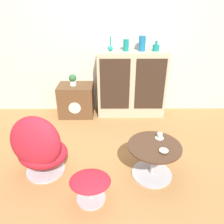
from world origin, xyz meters
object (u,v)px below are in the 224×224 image
at_px(potted_plant, 73,80).
at_px(ottoman, 90,184).
at_px(tv_console, 76,100).
at_px(sideboard, 131,84).
at_px(coffee_table, 153,158).
at_px(teacup, 160,136).
at_px(egg_chair, 39,148).
at_px(bowl, 164,150).
at_px(vase_leftmost, 111,47).
at_px(vase_inner_left, 126,45).
at_px(vase_inner_right, 142,43).
at_px(vase_rightmost, 156,47).

bearing_deg(potted_plant, ottoman, -77.17).
bearing_deg(tv_console, sideboard, 2.04).
distance_m(coffee_table, teacup, 0.26).
distance_m(ottoman, teacup, 0.95).
relative_size(egg_chair, potted_plant, 4.21).
height_order(potted_plant, bowl, potted_plant).
bearing_deg(bowl, egg_chair, 174.45).
distance_m(coffee_table, vase_leftmost, 1.88).
bearing_deg(vase_inner_left, vase_inner_right, 0.00).
height_order(egg_chair, vase_leftmost, vase_leftmost).
height_order(ottoman, potted_plant, potted_plant).
relative_size(tv_console, coffee_table, 0.99).
bearing_deg(sideboard, tv_console, -177.96).
xyz_separation_m(tv_console, vase_inner_right, (1.10, 0.04, 0.95)).
xyz_separation_m(ottoman, potted_plant, (-0.43, 1.89, 0.44)).
relative_size(sideboard, bowl, 11.18).
bearing_deg(vase_rightmost, egg_chair, -134.42).
bearing_deg(tv_console, egg_chair, -97.37).
xyz_separation_m(vase_inner_left, vase_rightmost, (0.48, 0.00, -0.04)).
xyz_separation_m(vase_inner_left, bowl, (0.31, -1.68, -0.77)).
bearing_deg(potted_plant, tv_console, -1.10).
bearing_deg(vase_inner_right, vase_inner_left, 180.00).
height_order(ottoman, teacup, teacup).
xyz_separation_m(vase_inner_right, teacup, (0.07, -1.42, -0.79)).
relative_size(sideboard, vase_leftmost, 5.11).
relative_size(ottoman, vase_inner_right, 1.80).
relative_size(tv_console, vase_inner_right, 2.55).
relative_size(ottoman, vase_inner_left, 2.27).
distance_m(egg_chair, vase_inner_right, 2.19).
relative_size(tv_console, egg_chair, 0.74).
bearing_deg(ottoman, vase_inner_right, 69.99).
distance_m(vase_inner_right, bowl, 1.86).
height_order(sideboard, bowl, sideboard).
bearing_deg(vase_inner_right, potted_plant, -178.11).
bearing_deg(vase_rightmost, vase_inner_right, -180.00).
height_order(sideboard, teacup, sideboard).
bearing_deg(sideboard, vase_inner_right, 1.58).
relative_size(tv_console, vase_rightmost, 3.74).
xyz_separation_m(vase_leftmost, vase_inner_left, (0.24, 0.00, 0.04)).
relative_size(sideboard, potted_plant, 6.02).
relative_size(sideboard, vase_inner_left, 6.24).
height_order(vase_rightmost, teacup, vase_rightmost).
distance_m(tv_console, vase_inner_right, 1.45).
bearing_deg(ottoman, egg_chair, 147.60).
relative_size(sideboard, teacup, 11.42).
bearing_deg(bowl, tv_console, 125.26).
relative_size(vase_leftmost, potted_plant, 1.18).
height_order(vase_inner_right, potted_plant, vase_inner_right).
xyz_separation_m(sideboard, bowl, (0.20, -1.68, -0.12)).
bearing_deg(vase_rightmost, vase_leftmost, -180.00).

